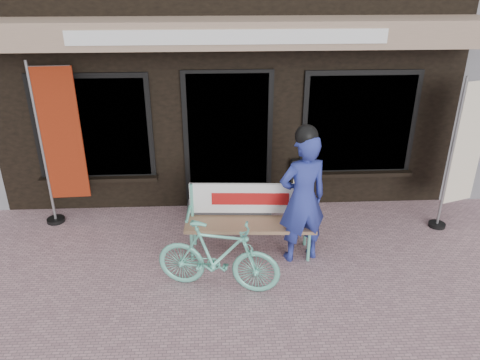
{
  "coord_description": "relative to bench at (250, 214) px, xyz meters",
  "views": [
    {
      "loc": [
        -0.15,
        -4.73,
        3.59
      ],
      "look_at": [
        0.12,
        0.7,
        1.05
      ],
      "focal_mm": 35.0,
      "sensor_mm": 36.0,
      "label": 1
    }
  ],
  "objects": [
    {
      "name": "ground",
      "position": [
        -0.26,
        -0.71,
        -0.55
      ],
      "size": [
        70.0,
        70.0,
        0.0
      ],
      "primitive_type": "plane",
      "color": "#B1878E",
      "rests_on": "ground"
    },
    {
      "name": "bench",
      "position": [
        0.0,
        0.0,
        0.0
      ],
      "size": [
        1.74,
        0.54,
        0.93
      ],
      "rotation": [
        0.0,
        0.0,
        -0.06
      ],
      "color": "#66C7AD",
      "rests_on": "ground"
    },
    {
      "name": "person",
      "position": [
        0.64,
        -0.24,
        0.37
      ],
      "size": [
        0.72,
        0.57,
        1.86
      ],
      "rotation": [
        0.0,
        0.0,
        0.26
      ],
      "color": "navy",
      "rests_on": "ground"
    },
    {
      "name": "bicycle",
      "position": [
        -0.44,
        -0.83,
        -0.1
      ],
      "size": [
        1.54,
        0.76,
        0.89
      ],
      "primitive_type": "imported",
      "rotation": [
        0.0,
        0.0,
        1.33
      ],
      "color": "#66C7AD",
      "rests_on": "ground"
    },
    {
      "name": "nobori_red",
      "position": [
        -2.66,
        0.89,
        0.71
      ],
      "size": [
        0.71,
        0.28,
        2.43
      ],
      "rotation": [
        0.0,
        0.0,
        0.05
      ],
      "color": "gray",
      "rests_on": "ground"
    },
    {
      "name": "nobori_cream",
      "position": [
        3.05,
        0.53,
        0.62
      ],
      "size": [
        0.67,
        0.34,
        2.25
      ],
      "rotation": [
        0.0,
        0.0,
        0.32
      ],
      "color": "gray",
      "rests_on": "ground"
    },
    {
      "name": "menu_stand",
      "position": [
        0.92,
        1.22,
        -0.13
      ],
      "size": [
        0.41,
        0.16,
        0.81
      ],
      "rotation": [
        0.0,
        0.0,
        0.19
      ],
      "color": "black",
      "rests_on": "ground"
    }
  ]
}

